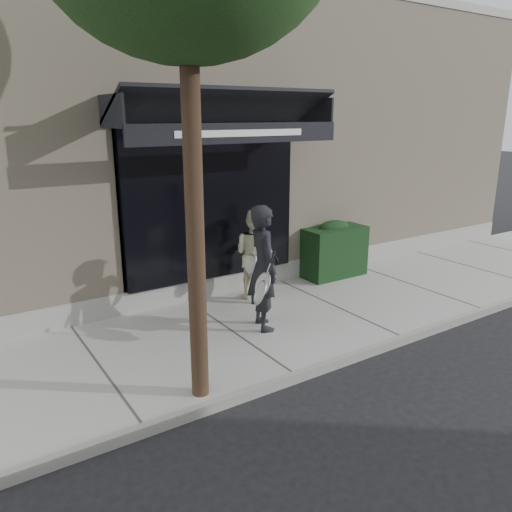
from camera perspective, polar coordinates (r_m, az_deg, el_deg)
ground at (r=8.78m, az=8.65°, el=-6.22°), size 80.00×80.00×0.00m
sidewalk at (r=8.76m, az=8.66°, el=-5.86°), size 20.00×3.00×0.12m
curb at (r=7.78m, az=16.36°, el=-9.17°), size 20.00×0.10×0.14m
building_facade at (r=12.28m, az=-6.77°, el=13.24°), size 14.30×8.04×5.64m
hedge at (r=10.16m, az=8.77°, el=0.74°), size 1.30×0.70×1.14m
pedestrian_front at (r=7.44m, az=0.87°, el=-1.38°), size 0.77×0.99×1.90m
pedestrian_back at (r=8.71m, az=-0.14°, el=0.20°), size 0.81×0.93×1.61m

